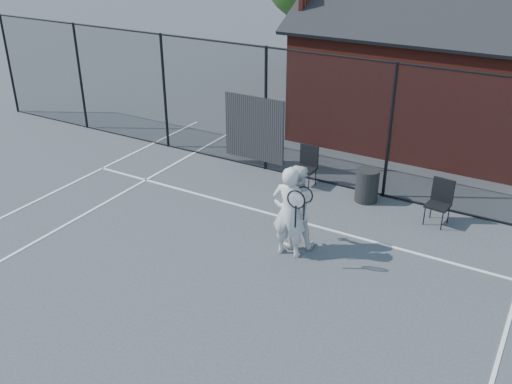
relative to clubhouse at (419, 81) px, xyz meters
The scene contains 9 objects.
ground 9.16m from the clubhouse, 93.18° to the right, with size 80.00×80.00×0.00m, color #404449.
court_lines 10.46m from the clubhouse, 92.77° to the right, with size 11.02×18.00×0.01m.
fence 4.09m from the clubhouse, 101.37° to the right, with size 22.04×3.00×3.00m.
clubhouse is the anchor object (origin of this frame).
player_front 7.23m from the clubhouse, 91.80° to the right, with size 0.80×0.60×1.75m.
player_back 6.91m from the clubhouse, 92.27° to the right, with size 0.98×0.89×1.64m.
chair_left 4.71m from the clubhouse, 105.67° to the right, with size 0.45×0.46×0.93m, color black.
chair_right 5.16m from the clubhouse, 68.63° to the right, with size 0.44×0.46×0.91m, color black.
waste_bin 4.58m from the clubhouse, 86.81° to the right, with size 0.50×0.50×0.73m, color #272727.
Camera 1 is at (4.25, -6.24, 5.66)m, focal length 40.00 mm.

